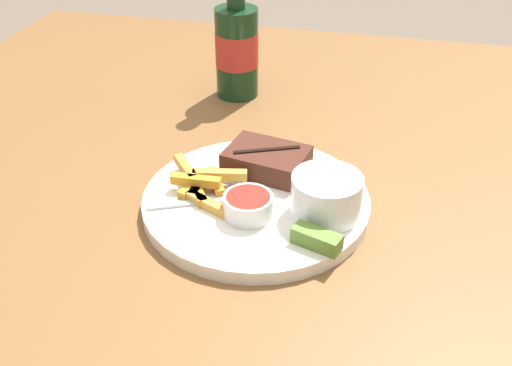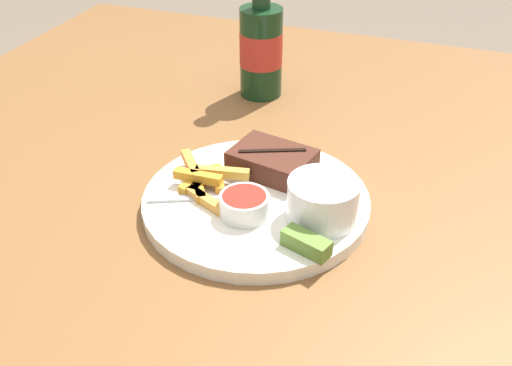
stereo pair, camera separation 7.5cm
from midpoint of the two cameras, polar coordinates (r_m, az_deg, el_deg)
dining_table at (r=0.81m, az=2.66°, el=-6.11°), size 1.31×1.34×0.72m
dinner_plate at (r=0.76m, az=2.80°, el=-1.90°), size 0.29×0.29×0.02m
steak_portion at (r=0.80m, az=4.35°, el=2.00°), size 0.12×0.09×0.03m
fries_pile at (r=0.77m, az=-2.07°, el=0.10°), size 0.12×0.11×0.02m
coleslaw_cup at (r=0.71m, az=9.40°, el=-1.56°), size 0.09×0.09×0.05m
dipping_sauce_cup at (r=0.72m, az=2.07°, el=-2.18°), size 0.06×0.06×0.03m
pickle_spear at (r=0.67m, az=7.99°, el=-5.81°), size 0.06×0.04×0.02m
fork_utensil at (r=0.75m, az=-2.91°, el=-1.48°), size 0.13×0.07×0.00m
beer_bottle at (r=1.03m, az=2.62°, el=12.83°), size 0.07×0.07×0.24m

